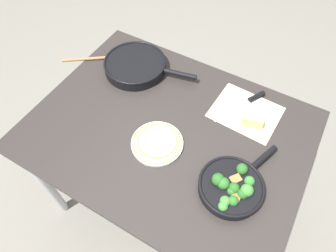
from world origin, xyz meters
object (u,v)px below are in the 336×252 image
object	(u,v)px
wooden_spoon	(108,57)
dinner_plate_stack	(157,142)
grater_knife	(246,102)
cheese_block	(253,120)
skillet_eggs	(136,65)
skillet_broccoli	(232,186)

from	to	relation	value
wooden_spoon	dinner_plate_stack	size ratio (longest dim) A/B	1.46
wooden_spoon	grater_knife	bearing A→B (deg)	-30.09
cheese_block	wooden_spoon	bearing A→B (deg)	-1.51
skillet_eggs	cheese_block	world-z (taller)	skillet_eggs
skillet_eggs	grater_knife	xyz separation A→B (m)	(-0.55, -0.07, -0.02)
cheese_block	dinner_plate_stack	world-z (taller)	cheese_block
skillet_broccoli	skillet_eggs	size ratio (longest dim) A/B	0.81
grater_knife	dinner_plate_stack	bearing A→B (deg)	-2.74
skillet_broccoli	dinner_plate_stack	bearing A→B (deg)	103.91
skillet_broccoli	cheese_block	size ratio (longest dim) A/B	3.76
grater_knife	dinner_plate_stack	world-z (taller)	dinner_plate_stack
skillet_broccoli	wooden_spoon	world-z (taller)	skillet_broccoli
wooden_spoon	cheese_block	distance (m)	0.78
cheese_block	dinner_plate_stack	distance (m)	0.42
skillet_eggs	wooden_spoon	xyz separation A→B (m)	(0.17, 0.01, -0.02)
skillet_broccoli	wooden_spoon	bearing A→B (deg)	86.67
skillet_eggs	wooden_spoon	distance (m)	0.17
skillet_broccoli	dinner_plate_stack	distance (m)	0.34
skillet_eggs	dinner_plate_stack	bearing A→B (deg)	-57.56
wooden_spoon	grater_knife	world-z (taller)	grater_knife
grater_knife	skillet_eggs	bearing A→B (deg)	-54.39
skillet_broccoli	skillet_eggs	distance (m)	0.75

